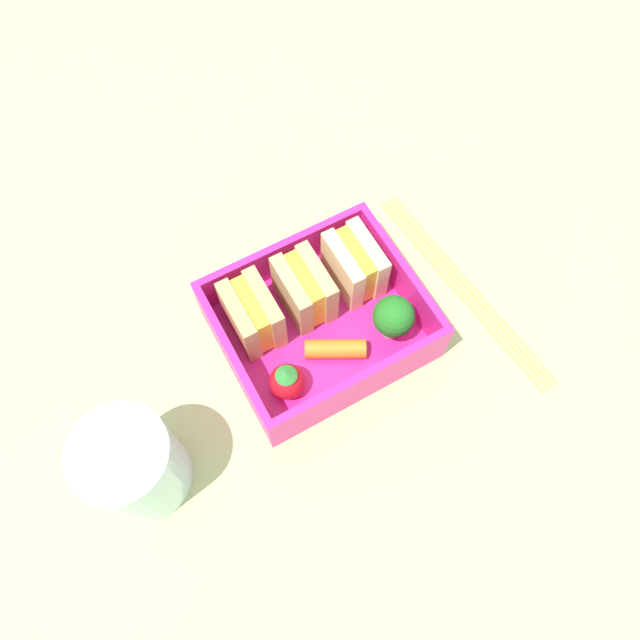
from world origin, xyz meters
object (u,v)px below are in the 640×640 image
at_px(sandwich_left, 252,315).
at_px(broccoli_floret, 393,317).
at_px(drinking_glass, 133,465).
at_px(carrot_stick_far_left, 335,349).
at_px(sandwich_center, 354,265).
at_px(chopstick_pair, 464,287).
at_px(strawberry_far_left, 287,381).
at_px(sandwich_center_left, 304,289).

height_order(sandwich_left, broccoli_floret, sandwich_left).
bearing_deg(drinking_glass, carrot_stick_far_left, 5.01).
bearing_deg(sandwich_center, broccoli_floret, -87.95).
bearing_deg(carrot_stick_far_left, drinking_glass, -174.99).
xyz_separation_m(sandwich_left, chopstick_pair, (0.17, -0.05, -0.03)).
bearing_deg(drinking_glass, chopstick_pair, 3.23).
bearing_deg(sandwich_left, broccoli_floret, -30.79).
relative_size(sandwich_center, chopstick_pair, 0.24).
distance_m(sandwich_center, carrot_stick_far_left, 0.07).
bearing_deg(strawberry_far_left, drinking_glass, -176.61).
xyz_separation_m(sandwich_left, carrot_stick_far_left, (0.05, -0.05, -0.02)).
relative_size(sandwich_left, strawberry_far_left, 1.52).
xyz_separation_m(sandwich_center_left, chopstick_pair, (0.13, -0.05, -0.03)).
distance_m(strawberry_far_left, carrot_stick_far_left, 0.05).
distance_m(sandwich_center, chopstick_pair, 0.10).
bearing_deg(strawberry_far_left, chopstick_pair, 3.11).
relative_size(broccoli_floret, drinking_glass, 0.56).
bearing_deg(strawberry_far_left, sandwich_left, 89.51).
relative_size(sandwich_left, chopstick_pair, 0.24).
relative_size(chopstick_pair, drinking_glass, 2.67).
bearing_deg(sandwich_center_left, strawberry_far_left, -128.71).
height_order(sandwich_center_left, chopstick_pair, sandwich_center_left).
xyz_separation_m(broccoli_floret, drinking_glass, (-0.22, -0.01, 0.00)).
height_order(carrot_stick_far_left, broccoli_floret, broccoli_floret).
bearing_deg(chopstick_pair, sandwich_center_left, 159.32).
bearing_deg(broccoli_floret, sandwich_center, 92.05).
bearing_deg(sandwich_left, drinking_glass, -152.24).
height_order(sandwich_center_left, carrot_stick_far_left, sandwich_center_left).
height_order(sandwich_center, drinking_glass, drinking_glass).
bearing_deg(sandwich_center, carrot_stick_far_left, -132.49).
bearing_deg(sandwich_left, strawberry_far_left, -90.49).
relative_size(strawberry_far_left, drinking_glass, 0.41).
height_order(strawberry_far_left, broccoli_floret, broccoli_floret).
distance_m(sandwich_left, broccoli_floret, 0.11).
height_order(carrot_stick_far_left, chopstick_pair, carrot_stick_far_left).
bearing_deg(sandwich_center, sandwich_left, 180.00).
bearing_deg(sandwich_center_left, sandwich_center, 0.00).
xyz_separation_m(sandwich_left, strawberry_far_left, (-0.00, -0.06, -0.01)).
height_order(broccoli_floret, drinking_glass, drinking_glass).
relative_size(sandwich_center, carrot_stick_far_left, 1.07).
relative_size(strawberry_far_left, broccoli_floret, 0.74).
distance_m(sandwich_left, carrot_stick_far_left, 0.07).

